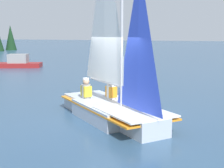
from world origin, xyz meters
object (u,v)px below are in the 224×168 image
Objects in this scene: sailor_helm at (111,95)px; sailor_crew at (86,94)px; motorboat_distant at (16,63)px; sailboat_main at (112,95)px.

sailor_crew is at bearing -126.87° from sailor_helm.
sailor_helm and sailor_crew have the same top height.
motorboat_distant is at bearing 178.34° from sailor_helm.
sailor_helm is 0.83m from sailor_crew.
sailor_crew is (0.31, 1.12, -0.12)m from sailboat_main.
sailor_helm is (0.60, 0.34, -0.12)m from sailboat_main.
sailor_crew is at bearing -67.18° from motorboat_distant.
sailor_crew reaches higher than motorboat_distant.
motorboat_distant is at bearing 175.93° from sailor_crew.
motorboat_distant is at bearing 177.34° from sailboat_main.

